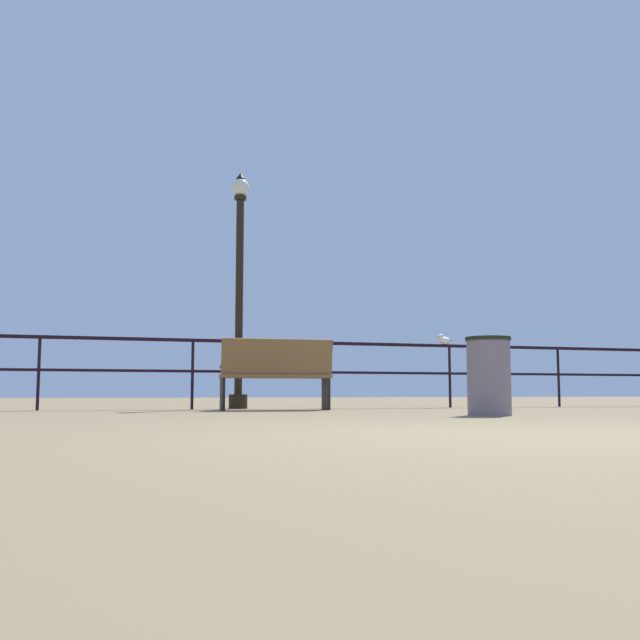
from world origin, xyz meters
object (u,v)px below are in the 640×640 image
at_px(lamppost_center, 239,284).
at_px(seagull_on_rail, 444,340).
at_px(trash_bin, 489,376).
at_px(bench_near_left, 276,370).

relative_size(lamppost_center, seagull_on_rail, 10.48).
relative_size(seagull_on_rail, trash_bin, 0.42).
xyz_separation_m(lamppost_center, seagull_on_rail, (3.44, -0.19, -0.81)).
bearing_deg(trash_bin, seagull_on_rail, 69.08).
bearing_deg(bench_near_left, lamppost_center, 106.67).
distance_m(bench_near_left, seagull_on_rail, 3.29).
relative_size(bench_near_left, trash_bin, 1.87).
height_order(bench_near_left, lamppost_center, lamppost_center).
distance_m(lamppost_center, trash_bin, 4.72).
relative_size(bench_near_left, seagull_on_rail, 4.50).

